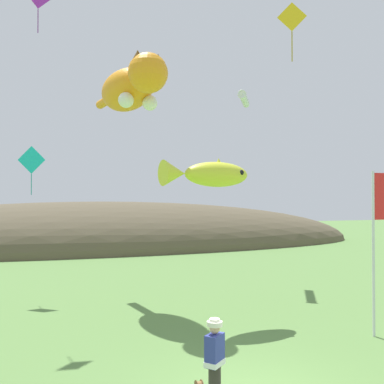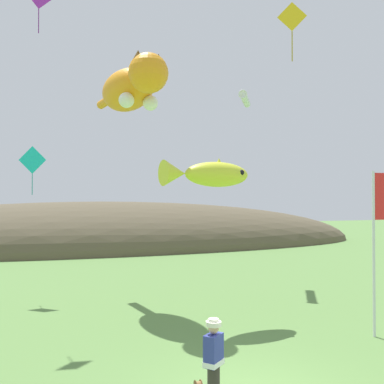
{
  "view_description": "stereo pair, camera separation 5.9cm",
  "coord_description": "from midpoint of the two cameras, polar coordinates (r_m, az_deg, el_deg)",
  "views": [
    {
      "loc": [
        -3.98,
        -7.94,
        4.06
      ],
      "look_at": [
        0.0,
        4.0,
        4.27
      ],
      "focal_mm": 40.0,
      "sensor_mm": 36.0,
      "label": 1
    },
    {
      "loc": [
        -3.92,
        -7.95,
        4.06
      ],
      "look_at": [
        0.0,
        4.0,
        4.27
      ],
      "focal_mm": 40.0,
      "sensor_mm": 36.0,
      "label": 2
    }
  ],
  "objects": [
    {
      "name": "festival_attendant",
      "position": [
        8.77,
        3.1,
        -21.69
      ],
      "size": [
        0.49,
        0.47,
        1.77
      ],
      "color": "#332D28",
      "rests_on": "ground"
    },
    {
      "name": "kite_tube_streamer",
      "position": [
        22.7,
        7.16,
        12.18
      ],
      "size": [
        1.55,
        2.21,
        0.44
      ],
      "color": "white"
    },
    {
      "name": "distant_hill_ridge",
      "position": [
        37.37,
        -17.12,
        -7.15
      ],
      "size": [
        57.43,
        15.38,
        7.71
      ],
      "color": "brown",
      "rests_on": "ground"
    },
    {
      "name": "kite_diamond_gold",
      "position": [
        13.93,
        13.32,
        21.69
      ],
      "size": [
        0.78,
        0.4,
        1.76
      ],
      "color": "yellow"
    },
    {
      "name": "festival_banner_pole",
      "position": [
        13.9,
        23.61,
        -4.4
      ],
      "size": [
        0.66,
        0.08,
        4.89
      ],
      "color": "silver",
      "rests_on": "ground"
    },
    {
      "name": "kite_diamond_teal",
      "position": [
        19.5,
        -20.43,
        3.97
      ],
      "size": [
        1.13,
        0.4,
        2.09
      ],
      "color": "#19BFBF"
    },
    {
      "name": "kite_fish_windsock",
      "position": [
        14.71,
        2.26,
        2.43
      ],
      "size": [
        3.37,
        1.39,
        1.01
      ],
      "color": "yellow"
    },
    {
      "name": "kite_giant_cat",
      "position": [
        17.76,
        -7.98,
        13.55
      ],
      "size": [
        2.46,
        6.33,
        1.94
      ],
      "color": "orange"
    }
  ]
}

